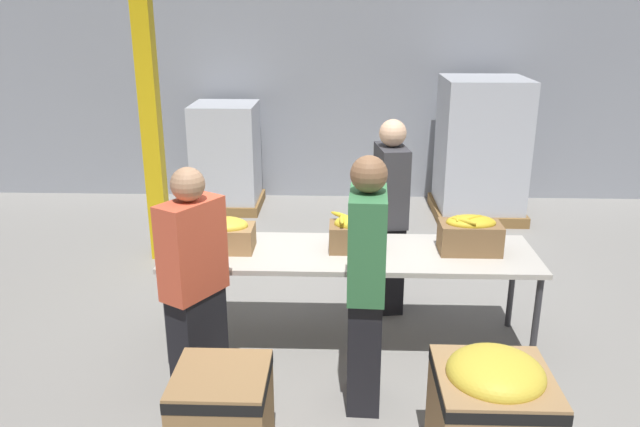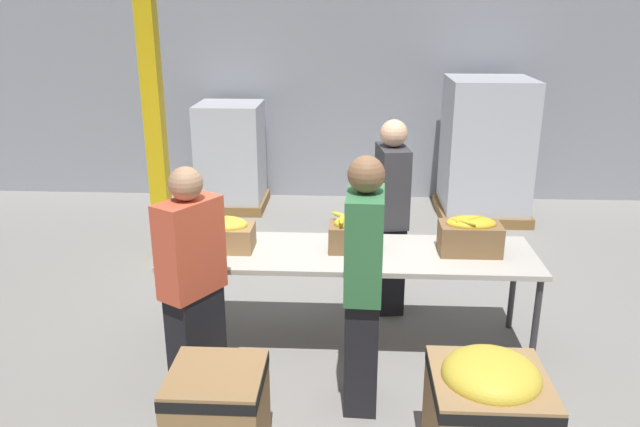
% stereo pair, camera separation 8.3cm
% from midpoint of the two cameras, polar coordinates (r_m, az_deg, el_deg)
% --- Properties ---
extents(ground_plane, '(30.00, 30.00, 0.00)m').
position_cam_midpoint_polar(ground_plane, '(5.23, 3.06, -11.77)').
color(ground_plane, gray).
extents(wall_back, '(16.00, 0.08, 4.00)m').
position_cam_midpoint_polar(wall_back, '(8.73, 3.34, 14.33)').
color(wall_back, '#9399A3').
rests_on(wall_back, ground_plane).
extents(sorting_table, '(2.88, 0.81, 0.81)m').
position_cam_midpoint_polar(sorting_table, '(4.89, 3.21, -4.04)').
color(sorting_table, beige).
rests_on(sorting_table, ground_plane).
extents(banana_box_0, '(0.45, 0.28, 0.28)m').
position_cam_midpoint_polar(banana_box_0, '(4.92, -8.21, -1.78)').
color(banana_box_0, '#A37A4C').
rests_on(banana_box_0, sorting_table).
extents(banana_box_1, '(0.39, 0.29, 0.29)m').
position_cam_midpoint_polar(banana_box_1, '(4.85, 3.55, -1.81)').
color(banana_box_1, olive).
rests_on(banana_box_1, sorting_table).
extents(banana_box_2, '(0.47, 0.28, 0.31)m').
position_cam_midpoint_polar(banana_box_2, '(4.93, 14.02, -1.88)').
color(banana_box_2, olive).
rests_on(banana_box_2, sorting_table).
extents(volunteer_0, '(0.29, 0.49, 1.73)m').
position_cam_midpoint_polar(volunteer_0, '(5.50, 6.91, -0.43)').
color(volunteer_0, black).
rests_on(volunteer_0, ground_plane).
extents(volunteer_1, '(0.26, 0.48, 1.76)m').
position_cam_midpoint_polar(volunteer_1, '(4.13, 4.57, -6.75)').
color(volunteer_1, black).
rests_on(volunteer_1, ground_plane).
extents(volunteer_2, '(0.42, 0.50, 1.67)m').
position_cam_midpoint_polar(volunteer_2, '(4.31, -11.00, -6.63)').
color(volunteer_2, black).
rests_on(volunteer_2, ground_plane).
extents(donation_bin_0, '(0.55, 0.55, 0.64)m').
position_cam_midpoint_polar(donation_bin_0, '(3.89, -8.67, -17.76)').
color(donation_bin_0, '#A37A4C').
rests_on(donation_bin_0, ground_plane).
extents(donation_bin_1, '(0.65, 0.65, 0.78)m').
position_cam_midpoint_polar(donation_bin_1, '(3.88, 15.65, -17.23)').
color(donation_bin_1, tan).
rests_on(donation_bin_1, ground_plane).
extents(support_pillar, '(0.18, 0.18, 4.00)m').
position_cam_midpoint_polar(support_pillar, '(6.65, -14.90, 12.45)').
color(support_pillar, yellow).
rests_on(support_pillar, ground_plane).
extents(pallet_stack_0, '(0.91, 0.91, 1.42)m').
position_cam_midpoint_polar(pallet_stack_0, '(8.47, -7.85, 5.13)').
color(pallet_stack_0, olive).
rests_on(pallet_stack_0, ground_plane).
extents(pallet_stack_1, '(1.12, 1.12, 1.78)m').
position_cam_midpoint_polar(pallet_stack_1, '(8.27, 15.16, 5.64)').
color(pallet_stack_1, olive).
rests_on(pallet_stack_1, ground_plane).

